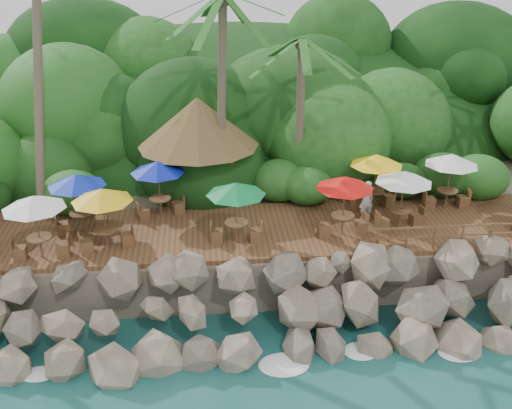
{
  "coord_description": "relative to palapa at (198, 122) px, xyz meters",
  "views": [
    {
      "loc": [
        -1.99,
        -15.5,
        13.21
      ],
      "look_at": [
        0.0,
        6.0,
        3.4
      ],
      "focal_mm": 41.11,
      "sensor_mm": 36.0,
      "label": 1
    }
  ],
  "objects": [
    {
      "name": "ground",
      "position": [
        2.25,
        -9.81,
        -5.79
      ],
      "size": [
        140.0,
        140.0,
        0.0
      ],
      "primitive_type": "plane",
      "color": "#19514F",
      "rests_on": "ground"
    },
    {
      "name": "land_base",
      "position": [
        2.25,
        6.19,
        -4.74
      ],
      "size": [
        32.0,
        25.2,
        2.1
      ],
      "primitive_type": "cube",
      "color": "gray",
      "rests_on": "ground"
    },
    {
      "name": "jungle_hill",
      "position": [
        2.25,
        13.69,
        -5.79
      ],
      "size": [
        44.8,
        28.0,
        15.4
      ],
      "primitive_type": "ellipsoid",
      "color": "#143811",
      "rests_on": "ground"
    },
    {
      "name": "seawall",
      "position": [
        2.25,
        -7.81,
        -4.64
      ],
      "size": [
        29.0,
        4.0,
        2.3
      ],
      "primitive_type": null,
      "color": "gray",
      "rests_on": "ground"
    },
    {
      "name": "terrace",
      "position": [
        2.25,
        -3.81,
        -3.59
      ],
      "size": [
        26.0,
        5.0,
        0.2
      ],
      "primitive_type": "cube",
      "color": "brown",
      "rests_on": "land_base"
    },
    {
      "name": "jungle_foliage",
      "position": [
        2.25,
        5.19,
        -5.79
      ],
      "size": [
        44.0,
        16.0,
        12.0
      ],
      "primitive_type": null,
      "color": "#143811",
      "rests_on": "ground"
    },
    {
      "name": "foam_line",
      "position": [
        2.25,
        -9.51,
        -5.76
      ],
      "size": [
        25.2,
        0.8,
        0.06
      ],
      "color": "white",
      "rests_on": "ground"
    },
    {
      "name": "palapa",
      "position": [
        0.0,
        0.0,
        0.0
      ],
      "size": [
        5.47,
        5.47,
        4.6
      ],
      "color": "brown",
      "rests_on": "ground"
    },
    {
      "name": "dining_clusters",
      "position": [
        1.08,
        -3.85,
        -1.41
      ],
      "size": [
        25.36,
        5.51,
        2.51
      ],
      "color": "brown",
      "rests_on": "terrace"
    },
    {
      "name": "railing",
      "position": [
        10.0,
        -6.16,
        -2.89
      ],
      "size": [
        7.2,
        0.1,
        1.0
      ],
      "color": "brown",
      "rests_on": "terrace"
    },
    {
      "name": "waiter",
      "position": [
        6.99,
        -3.26,
        -2.63
      ],
      "size": [
        0.68,
        0.49,
        1.73
      ],
      "primitive_type": "imported",
      "rotation": [
        0.0,
        0.0,
        3.27
      ],
      "color": "white",
      "rests_on": "terrace"
    }
  ]
}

